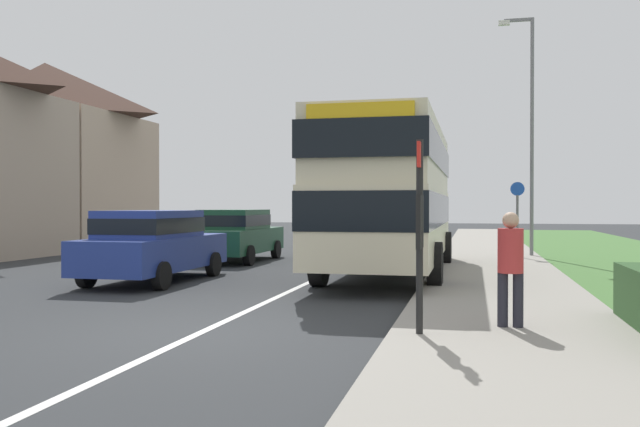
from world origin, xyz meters
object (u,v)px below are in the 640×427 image
at_px(double_decker_bus, 391,191).
at_px(parked_car_blue, 153,243).
at_px(street_lamp_mid, 529,122).
at_px(cycle_route_sign, 517,216).
at_px(parked_car_dark_green, 236,233).
at_px(bus_stop_sign, 420,223).
at_px(pedestrian_at_stop, 510,264).

bearing_deg(double_decker_bus, parked_car_blue, -152.43).
height_order(double_decker_bus, street_lamp_mid, street_lamp_mid).
relative_size(double_decker_bus, cycle_route_sign, 3.80).
height_order(parked_car_dark_green, bus_stop_sign, bus_stop_sign).
bearing_deg(parked_car_dark_green, pedestrian_at_stop, -53.58).
distance_m(parked_car_blue, cycle_route_sign, 11.87).
relative_size(cycle_route_sign, street_lamp_mid, 0.32).
height_order(double_decker_bus, cycle_route_sign, double_decker_bus).
relative_size(double_decker_bus, bus_stop_sign, 3.69).
bearing_deg(double_decker_bus, parked_car_dark_green, 149.36).
bearing_deg(street_lamp_mid, cycle_route_sign, -117.57).
distance_m(pedestrian_at_stop, street_lamp_mid, 14.24).
bearing_deg(parked_car_blue, cycle_route_sign, 43.78).
xyz_separation_m(bus_stop_sign, street_lamp_mid, (2.45, 14.47, 3.00)).
bearing_deg(parked_car_dark_green, double_decker_bus, -30.64).
bearing_deg(pedestrian_at_stop, parked_car_dark_green, 126.42).
distance_m(bus_stop_sign, cycle_route_sign, 13.85).
bearing_deg(cycle_route_sign, street_lamp_mid, 62.43).
height_order(parked_car_blue, bus_stop_sign, bus_stop_sign).
bearing_deg(pedestrian_at_stop, street_lamp_mid, 84.64).
height_order(parked_car_blue, parked_car_dark_green, parked_car_blue).
distance_m(cycle_route_sign, street_lamp_mid, 3.23).
bearing_deg(bus_stop_sign, street_lamp_mid, 80.41).
relative_size(double_decker_bus, street_lamp_mid, 1.20).
height_order(cycle_route_sign, street_lamp_mid, street_lamp_mid).
relative_size(pedestrian_at_stop, bus_stop_sign, 0.64).
bearing_deg(parked_car_blue, double_decker_bus, 27.57).
height_order(double_decker_bus, parked_car_blue, double_decker_bus).
bearing_deg(pedestrian_at_stop, parked_car_blue, 148.25).
bearing_deg(cycle_route_sign, bus_stop_sign, -98.48).
distance_m(bus_stop_sign, street_lamp_mid, 14.98).
relative_size(double_decker_bus, pedestrian_at_stop, 5.74).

